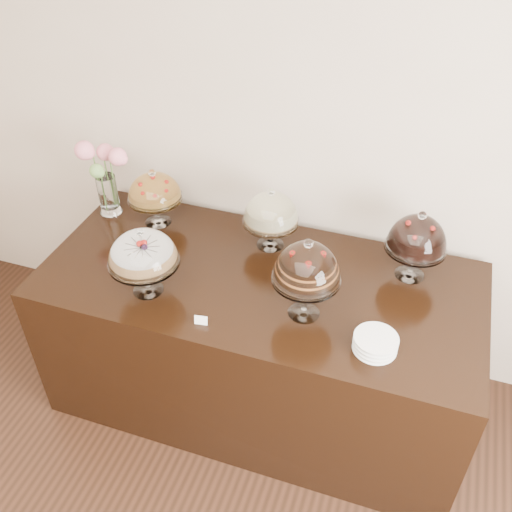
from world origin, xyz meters
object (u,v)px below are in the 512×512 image
(cake_stand_sugar_sponge, at_px, (142,251))
(cake_stand_choco_layer, at_px, (307,266))
(cake_stand_fruit_tart, at_px, (154,190))
(display_counter, at_px, (259,340))
(plate_stack, at_px, (375,344))
(cake_stand_cheesecake, at_px, (271,211))
(flower_vase, at_px, (104,173))
(cake_stand_dark_choco, at_px, (418,236))

(cake_stand_sugar_sponge, xyz_separation_m, cake_stand_choco_layer, (0.76, 0.09, 0.04))
(cake_stand_sugar_sponge, relative_size, cake_stand_fruit_tart, 1.09)
(display_counter, height_order, cake_stand_choco_layer, cake_stand_choco_layer)
(plate_stack, bearing_deg, cake_stand_sugar_sponge, 178.34)
(cake_stand_choco_layer, height_order, cake_stand_cheesecake, cake_stand_choco_layer)
(cake_stand_fruit_tart, xyz_separation_m, flower_vase, (-0.31, 0.01, 0.04))
(cake_stand_cheesecake, relative_size, plate_stack, 1.88)
(flower_vase, xyz_separation_m, plate_stack, (1.63, -0.58, -0.21))
(cake_stand_dark_choco, xyz_separation_m, flower_vase, (-1.71, 0.02, 0.01))
(cake_stand_fruit_tart, xyz_separation_m, plate_stack, (1.32, -0.57, -0.18))
(cake_stand_choco_layer, relative_size, cake_stand_dark_choco, 1.12)
(cake_stand_cheesecake, bearing_deg, cake_stand_fruit_tart, -179.87)
(cake_stand_cheesecake, xyz_separation_m, cake_stand_fruit_tart, (-0.66, -0.00, -0.00))
(cake_stand_dark_choco, bearing_deg, display_counter, -159.07)
(cake_stand_choco_layer, height_order, flower_vase, flower_vase)
(flower_vase, bearing_deg, cake_stand_choco_layer, -19.75)
(cake_stand_dark_choco, bearing_deg, cake_stand_cheesecake, 178.89)
(display_counter, bearing_deg, cake_stand_cheesecake, 96.47)
(cake_stand_choco_layer, relative_size, cake_stand_fruit_tart, 1.26)
(cake_stand_fruit_tart, bearing_deg, cake_stand_cheesecake, 0.13)
(cake_stand_cheesecake, relative_size, cake_stand_fruit_tart, 1.04)
(cake_stand_sugar_sponge, height_order, cake_stand_dark_choco, cake_stand_dark_choco)
(cake_stand_fruit_tart, height_order, flower_vase, flower_vase)
(display_counter, xyz_separation_m, cake_stand_cheesecake, (-0.03, 0.28, 0.66))
(plate_stack, bearing_deg, display_counter, 155.22)
(display_counter, bearing_deg, flower_vase, 163.78)
(cake_stand_fruit_tart, bearing_deg, cake_stand_choco_layer, -24.85)
(plate_stack, bearing_deg, cake_stand_dark_choco, 81.48)
(cake_stand_cheesecake, bearing_deg, cake_stand_dark_choco, -1.11)
(cake_stand_dark_choco, height_order, flower_vase, flower_vase)
(cake_stand_choco_layer, height_order, cake_stand_fruit_tart, cake_stand_choco_layer)
(cake_stand_fruit_tart, distance_m, plate_stack, 1.45)
(cake_stand_sugar_sponge, xyz_separation_m, cake_stand_cheesecake, (0.45, 0.54, -0.02))
(flower_vase, distance_m, plate_stack, 1.74)
(cake_stand_fruit_tart, bearing_deg, display_counter, -22.08)
(cake_stand_fruit_tart, relative_size, plate_stack, 1.80)
(cake_stand_sugar_sponge, height_order, flower_vase, flower_vase)
(cake_stand_dark_choco, height_order, cake_stand_fruit_tart, cake_stand_dark_choco)
(flower_vase, relative_size, plate_stack, 2.30)
(display_counter, relative_size, flower_vase, 5.13)
(display_counter, relative_size, cake_stand_sugar_sponge, 5.97)
(cake_stand_sugar_sponge, xyz_separation_m, flower_vase, (-0.52, 0.55, 0.01))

